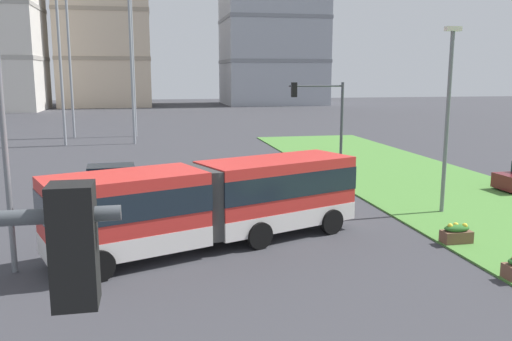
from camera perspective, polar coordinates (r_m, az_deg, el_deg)
articulated_bus at (r=19.51m, az=-4.72°, el=-3.36°), size 11.87×6.57×3.00m
car_grey_wagon at (r=28.78m, az=-14.99°, el=-1.07°), size 4.51×2.25×1.58m
flower_planter_3 at (r=21.23m, az=20.68°, el=-6.31°), size 1.10×0.56×0.74m
traffic_light_far_right at (r=30.09m, az=7.37°, el=5.86°), size 3.18×0.28×5.80m
streetlight_left at (r=17.96m, az=-25.57°, el=5.63°), size 0.70×0.28×9.31m
streetlight_median at (r=25.08m, az=19.85°, el=5.85°), size 0.70×0.28×8.27m
apartment_tower_centre at (r=114.73m, az=1.78°, el=17.77°), size 20.34×17.68×42.33m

